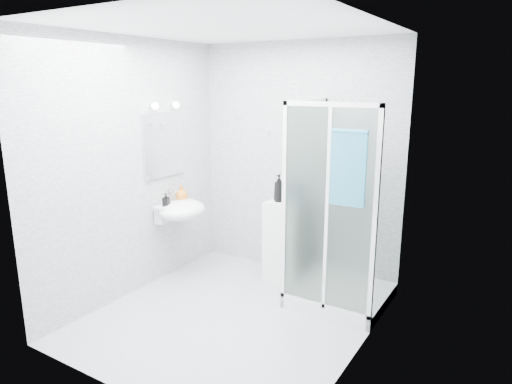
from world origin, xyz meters
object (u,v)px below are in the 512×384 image
Objects in this scene: soap_dispenser_black at (166,200)px; shampoo_bottle_b at (295,190)px; wall_basin at (180,210)px; shower_enclosure at (331,260)px; storage_cabinet at (285,241)px; hand_towel at (348,166)px; shampoo_bottle_a at (279,188)px; soap_dispenser_orange at (181,193)px.

shampoo_bottle_b is at bearing 32.52° from soap_dispenser_black.
shower_enclosure is at bearing 10.81° from wall_basin.
shampoo_bottle_b is at bearing 28.64° from wall_basin.
wall_basin is at bearing -148.55° from storage_cabinet.
wall_basin is 0.21m from soap_dispenser_black.
hand_towel is 4.57× the size of soap_dispenser_black.
wall_basin is at bearing -169.19° from shower_enclosure.
shower_enclosure is 0.70m from storage_cabinet.
hand_towel is at bearing -31.92° from shampoo_bottle_a.
hand_towel is 1.16m from shampoo_bottle_b.
hand_towel is 3.54× the size of soap_dispenser_orange.
shower_enclosure is at bearing -18.73° from storage_cabinet.
soap_dispenser_black is (-1.72, -0.46, 0.49)m from shower_enclosure.
soap_dispenser_orange reaches higher than soap_dispenser_black.
shampoo_bottle_b reaches higher than wall_basin.
shampoo_bottle_a is at bearing -157.55° from shampoo_bottle_b.
soap_dispenser_orange is (-1.17, -0.49, -0.08)m from shampoo_bottle_b.
shampoo_bottle_b is 1.39m from soap_dispenser_black.
shampoo_bottle_a is 2.10× the size of soap_dispenser_black.
storage_cabinet is 1.37m from soap_dispenser_black.
shampoo_bottle_a is (-0.99, 0.62, -0.43)m from hand_towel.
hand_towel is 2.07m from soap_dispenser_black.
hand_towel reaches higher than soap_dispenser_orange.
shower_enclosure reaches higher than wall_basin.
hand_towel is 2.45× the size of shampoo_bottle_b.
shower_enclosure is 0.86m from shampoo_bottle_b.
hand_towel is 2.18× the size of shampoo_bottle_a.
soap_dispenser_orange is at bearing 174.44° from hand_towel.
soap_dispenser_orange reaches higher than storage_cabinet.
shower_enclosure is at bearing -16.81° from shampoo_bottle_a.
wall_basin is at bearing -150.35° from shampoo_bottle_a.
wall_basin is at bearing 64.43° from soap_dispenser_black.
storage_cabinet is 0.60m from shampoo_bottle_a.
storage_cabinet is 0.59m from shampoo_bottle_b.
hand_towel is at bearing -39.54° from shampoo_bottle_b.
soap_dispenser_orange is (-1.01, -0.42, -0.10)m from shampoo_bottle_a.
soap_dispenser_orange is (-0.07, 0.11, 0.16)m from wall_basin.
hand_towel reaches higher than wall_basin.
soap_dispenser_orange is at bearing 90.53° from soap_dispenser_black.
shampoo_bottle_b is at bearing 22.74° from soap_dispenser_orange.
shower_enclosure is 3.57× the size of wall_basin.
storage_cabinet is 1.27m from soap_dispenser_orange.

